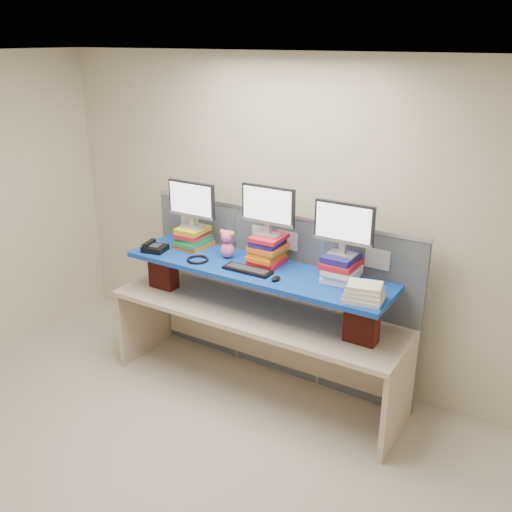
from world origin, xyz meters
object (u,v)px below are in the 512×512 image
Objects in this scene: blue_board at (256,270)px; desk_phone at (154,248)px; monitor_center at (268,208)px; monitor_left at (192,202)px; keyboard at (248,270)px; monitor_right at (344,226)px; desk at (256,326)px.

desk_phone is at bearing -171.85° from blue_board.
monitor_center is at bearing 2.58° from desk_phone.
blue_board is at bearing -9.29° from monitor_left.
monitor_left is 2.10× the size of desk_phone.
desk_phone is (-0.94, -0.05, 0.02)m from keyboard.
monitor_left is at bearing 170.71° from blue_board.
monitor_right reaches higher than monitor_left.
monitor_right reaches higher than keyboard.
monitor_left is at bearing 35.89° from desk_phone.
blue_board is 4.85× the size of monitor_left.
blue_board is (0.00, -0.00, 0.51)m from desk.
desk is 5.48× the size of monitor_left.
monitor_right is 1.15× the size of keyboard.
monitor_center reaches higher than monitor_left.
desk is 5.48× the size of monitor_right.
monitor_right is at bearing 0.00° from monitor_left.
monitor_left is 1.00× the size of monitor_center.
monitor_center is 1.12m from desk_phone.
desk_phone is at bearing -171.18° from monitor_right.
monitor_left is 0.84m from keyboard.
desk_phone is at bearing -165.62° from monitor_center.
desk_phone is at bearing -171.85° from desk.
monitor_right is (1.41, 0.02, 0.02)m from monitor_left.
desk is at bearing -3.65° from desk_phone.
desk is at bearing -170.27° from monitor_right.
monitor_left reaches higher than keyboard.
monitor_left reaches higher than desk_phone.
desk_phone is (-0.95, -0.15, 0.05)m from blue_board.
blue_board is 0.52m from monitor_center.
monitor_center is 2.10× the size of desk_phone.
desk is at bearing 133.32° from blue_board.
desk is at bearing -9.29° from monitor_left.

